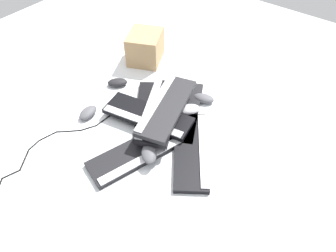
{
  "coord_description": "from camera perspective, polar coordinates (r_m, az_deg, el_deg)",
  "views": [
    {
      "loc": [
        0.65,
        -0.74,
        1.09
      ],
      "look_at": [
        0.07,
        0.01,
        0.06
      ],
      "focal_mm": 32.0,
      "sensor_mm": 36.0,
      "label": 1
    }
  ],
  "objects": [
    {
      "name": "keyboard_5",
      "position": [
        1.45,
        -1.5,
        2.95
      ],
      "size": [
        0.33,
        0.46,
        0.03
      ],
      "color": "black",
      "rests_on": "keyboard_4"
    },
    {
      "name": "mouse_2",
      "position": [
        1.61,
        6.83,
        5.24
      ],
      "size": [
        0.12,
        0.09,
        0.04
      ],
      "primitive_type": "ellipsoid",
      "rotation": [
        0.0,
        0.0,
        3.43
      ],
      "color": "#4C4C51",
      "rests_on": "ground"
    },
    {
      "name": "mouse_3",
      "position": [
        1.72,
        -9.61,
        8.17
      ],
      "size": [
        0.12,
        0.12,
        0.04
      ],
      "primitive_type": "ellipsoid",
      "rotation": [
        0.0,
        0.0,
        0.78
      ],
      "color": "black",
      "rests_on": "ground"
    },
    {
      "name": "ground_plane",
      "position": [
        1.47,
        -2.5,
        -0.61
      ],
      "size": [
        3.2,
        3.2,
        0.0
      ],
      "primitive_type": "plane",
      "color": "silver"
    },
    {
      "name": "mouse_6",
      "position": [
        1.57,
        -15.0,
        2.48
      ],
      "size": [
        0.08,
        0.12,
        0.04
      ],
      "primitive_type": "ellipsoid",
      "rotation": [
        0.0,
        0.0,
        4.86
      ],
      "color": "#4C4C51",
      "rests_on": "ground"
    },
    {
      "name": "mouse_1",
      "position": [
        1.31,
        -3.63,
        -5.3
      ],
      "size": [
        0.12,
        0.12,
        0.04
      ],
      "primitive_type": "ellipsoid",
      "rotation": [
        0.0,
        0.0,
        5.49
      ],
      "color": "#4C4C51",
      "rests_on": "keyboard_3"
    },
    {
      "name": "keyboard_0",
      "position": [
        1.37,
        4.49,
        -4.54
      ],
      "size": [
        0.38,
        0.45,
        0.03
      ],
      "color": "black",
      "rests_on": "ground"
    },
    {
      "name": "keyboard_2",
      "position": [
        1.54,
        -3.09,
        2.88
      ],
      "size": [
        0.38,
        0.44,
        0.03
      ],
      "color": "black",
      "rests_on": "ground"
    },
    {
      "name": "keyboard_4",
      "position": [
        1.47,
        -3.9,
        1.98
      ],
      "size": [
        0.46,
        0.23,
        0.03
      ],
      "color": "black",
      "rests_on": "keyboard_2"
    },
    {
      "name": "cable_0",
      "position": [
        1.51,
        -19.94,
        -2.32
      ],
      "size": [
        0.16,
        0.66,
        0.01
      ],
      "color": "black",
      "rests_on": "ground"
    },
    {
      "name": "keyboard_6",
      "position": [
        1.43,
        -0.27,
        3.73
      ],
      "size": [
        0.26,
        0.46,
        0.03
      ],
      "color": "#232326",
      "rests_on": "keyboard_5"
    },
    {
      "name": "mouse_0",
      "position": [
        1.51,
        1.43,
        3.86
      ],
      "size": [
        0.12,
        0.13,
        0.04
      ],
      "primitive_type": "ellipsoid",
      "rotation": [
        0.0,
        0.0,
        2.29
      ],
      "color": "#B7B7BC",
      "rests_on": "keyboard_1"
    },
    {
      "name": "mouse_5",
      "position": [
        1.51,
        1.34,
        3.79
      ],
      "size": [
        0.12,
        0.13,
        0.04
      ],
      "primitive_type": "ellipsoid",
      "rotation": [
        0.0,
        0.0,
        2.27
      ],
      "color": "black",
      "rests_on": "keyboard_1"
    },
    {
      "name": "keyboard_1",
      "position": [
        1.54,
        2.91,
        2.88
      ],
      "size": [
        0.33,
        0.46,
        0.03
      ],
      "color": "black",
      "rests_on": "ground"
    },
    {
      "name": "mouse_4",
      "position": [
        1.5,
        4.04,
        3.19
      ],
      "size": [
        0.12,
        0.13,
        0.04
      ],
      "primitive_type": "ellipsoid",
      "rotation": [
        0.0,
        0.0,
        0.86
      ],
      "color": "#B7B7BC",
      "rests_on": "keyboard_1"
    },
    {
      "name": "cardboard_box",
      "position": [
        1.86,
        -4.36,
        14.76
      ],
      "size": [
        0.26,
        0.27,
        0.18
      ],
      "primitive_type": "cube",
      "rotation": [
        0.0,
        0.0,
        2.01
      ],
      "color": "tan",
      "rests_on": "ground"
    },
    {
      "name": "keyboard_3",
      "position": [
        1.36,
        -6.02,
        -5.19
      ],
      "size": [
        0.28,
        0.46,
        0.03
      ],
      "color": "black",
      "rests_on": "ground"
    }
  ]
}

